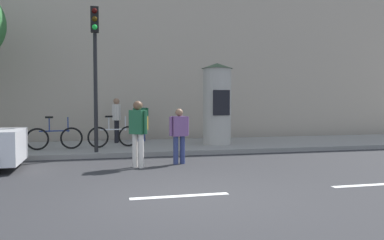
% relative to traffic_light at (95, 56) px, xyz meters
% --- Properties ---
extents(ground_plane, '(80.00, 80.00, 0.00)m').
position_rel_traffic_light_xyz_m(ground_plane, '(1.57, -5.24, -3.10)').
color(ground_plane, '#2B2B2D').
extents(sidewalk_curb, '(36.00, 4.00, 0.15)m').
position_rel_traffic_light_xyz_m(sidewalk_curb, '(1.57, 1.76, -3.03)').
color(sidewalk_curb, gray).
rests_on(sidewalk_curb, ground_plane).
extents(lane_markings, '(25.80, 0.16, 0.01)m').
position_rel_traffic_light_xyz_m(lane_markings, '(1.57, -5.24, -3.10)').
color(lane_markings, silver).
rests_on(lane_markings, ground_plane).
extents(building_backdrop, '(36.00, 5.00, 11.56)m').
position_rel_traffic_light_xyz_m(building_backdrop, '(1.57, 6.76, 2.68)').
color(building_backdrop, '#B7A893').
rests_on(building_backdrop, ground_plane).
extents(traffic_light, '(0.24, 0.45, 4.40)m').
position_rel_traffic_light_xyz_m(traffic_light, '(0.00, 0.00, 0.00)').
color(traffic_light, black).
rests_on(traffic_light, sidewalk_curb).
extents(poster_column, '(1.15, 1.15, 2.99)m').
position_rel_traffic_light_xyz_m(poster_column, '(4.30, 1.41, -1.44)').
color(poster_column, '#B2ADA3').
rests_on(poster_column, sidewalk_curb).
extents(pedestrian_tallest, '(0.51, 0.51, 1.73)m').
position_rel_traffic_light_xyz_m(pedestrian_tallest, '(1.11, -2.07, -2.08)').
color(pedestrian_tallest, silver).
rests_on(pedestrian_tallest, ground_plane).
extents(pedestrian_near_pole, '(0.57, 0.32, 1.52)m').
position_rel_traffic_light_xyz_m(pedestrian_near_pole, '(2.24, -1.78, -2.23)').
color(pedestrian_near_pole, navy).
rests_on(pedestrian_near_pole, ground_plane).
extents(pedestrian_in_dark_shirt, '(0.60, 0.48, 1.55)m').
position_rel_traffic_light_xyz_m(pedestrian_in_dark_shirt, '(1.65, 3.07, -2.03)').
color(pedestrian_in_dark_shirt, navy).
rests_on(pedestrian_in_dark_shirt, sidewalk_curb).
extents(pedestrian_in_light_jacket, '(0.33, 0.62, 1.71)m').
position_rel_traffic_light_xyz_m(pedestrian_in_light_jacket, '(0.70, 2.78, -1.95)').
color(pedestrian_in_light_jacket, black).
rests_on(pedestrian_in_light_jacket, sidewalk_curb).
extents(bicycle_leaning, '(1.75, 0.41, 1.09)m').
position_rel_traffic_light_xyz_m(bicycle_leaning, '(0.55, 1.33, -2.57)').
color(bicycle_leaning, black).
rests_on(bicycle_leaning, sidewalk_curb).
extents(bicycle_upright, '(1.77, 0.23, 1.09)m').
position_rel_traffic_light_xyz_m(bicycle_upright, '(-1.34, 1.07, -2.57)').
color(bicycle_upright, black).
rests_on(bicycle_upright, sidewalk_curb).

